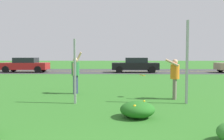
{
  "coord_description": "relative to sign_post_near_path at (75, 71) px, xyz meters",
  "views": [
    {
      "loc": [
        0.39,
        -1.83,
        1.72
      ],
      "look_at": [
        0.15,
        7.98,
        1.12
      ],
      "focal_mm": 40.06,
      "sensor_mm": 36.0,
      "label": 1
    }
  ],
  "objects": [
    {
      "name": "ground_plane",
      "position": [
        1.13,
        5.31,
        -1.14
      ],
      "size": [
        120.0,
        120.0,
        0.0
      ],
      "primitive_type": "plane",
      "color": "#2D6B23"
    },
    {
      "name": "highway_strip",
      "position": [
        1.13,
        17.51,
        -1.14
      ],
      "size": [
        120.0,
        8.02,
        0.01
      ],
      "primitive_type": "cube",
      "color": "#38383A",
      "rests_on": "ground"
    },
    {
      "name": "highway_center_stripe",
      "position": [
        1.13,
        17.51,
        -1.13
      ],
      "size": [
        120.0,
        0.16,
        0.0
      ],
      "primitive_type": "cube",
      "color": "yellow",
      "rests_on": "ground"
    },
    {
      "name": "daylily_clump_near_camera",
      "position": [
        2.05,
        -1.94,
        -0.91
      ],
      "size": [
        0.96,
        0.94,
        0.47
      ],
      "color": "#23661E",
      "rests_on": "ground"
    },
    {
      "name": "sign_post_near_path",
      "position": [
        0.0,
        0.0,
        0.0
      ],
      "size": [
        0.07,
        0.1,
        2.28
      ],
      "color": "#93969B",
      "rests_on": "ground"
    },
    {
      "name": "sign_post_by_roadside",
      "position": [
        3.93,
        0.08,
        0.32
      ],
      "size": [
        0.07,
        0.1,
        2.92
      ],
      "color": "#93969B",
      "rests_on": "ground"
    },
    {
      "name": "person_thrower_green_shirt",
      "position": [
        -0.36,
        2.21,
        -0.17
      ],
      "size": [
        0.46,
        0.52,
        1.86
      ],
      "color": "#287038",
      "rests_on": "ground"
    },
    {
      "name": "person_catcher_orange_shirt",
      "position": [
        3.71,
        0.97,
        -0.21
      ],
      "size": [
        0.58,
        0.53,
        1.58
      ],
      "color": "orange",
      "rests_on": "ground"
    },
    {
      "name": "frisbee_orange",
      "position": [
        2.5,
        1.36,
        -0.24
      ],
      "size": [
        0.25,
        0.24,
        0.09
      ],
      "color": "orange"
    },
    {
      "name": "car_black_center_left",
      "position": [
        3.19,
        15.71,
        -0.4
      ],
      "size": [
        4.5,
        2.0,
        1.45
      ],
      "color": "black",
      "rests_on": "ground"
    },
    {
      "name": "car_red_center_right",
      "position": [
        -7.66,
        15.71,
        -0.4
      ],
      "size": [
        4.5,
        2.0,
        1.45
      ],
      "color": "maroon",
      "rests_on": "ground"
    }
  ]
}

